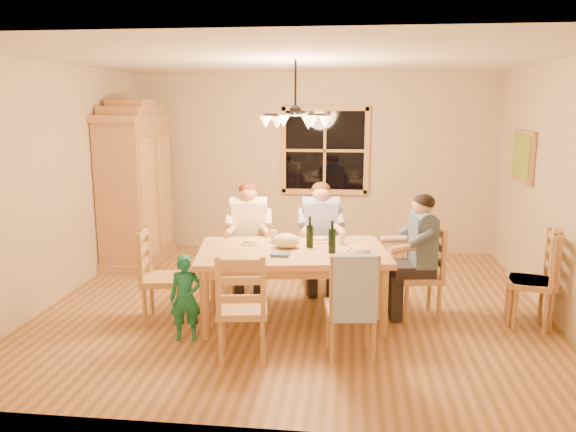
# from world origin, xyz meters

# --- Properties ---
(floor) EXTENTS (5.50, 5.50, 0.00)m
(floor) POSITION_xyz_m (0.00, 0.00, 0.00)
(floor) COLOR brown
(floor) RESTS_ON ground
(ceiling) EXTENTS (5.50, 5.00, 0.02)m
(ceiling) POSITION_xyz_m (0.00, 0.00, 2.70)
(ceiling) COLOR white
(ceiling) RESTS_ON wall_back
(wall_back) EXTENTS (5.50, 0.02, 2.70)m
(wall_back) POSITION_xyz_m (0.00, 2.50, 1.35)
(wall_back) COLOR beige
(wall_back) RESTS_ON floor
(wall_left) EXTENTS (0.02, 5.00, 2.70)m
(wall_left) POSITION_xyz_m (-2.75, 0.00, 1.35)
(wall_left) COLOR beige
(wall_left) RESTS_ON floor
(wall_right) EXTENTS (0.02, 5.00, 2.70)m
(wall_right) POSITION_xyz_m (2.75, 0.00, 1.35)
(wall_right) COLOR beige
(wall_right) RESTS_ON floor
(window) EXTENTS (1.30, 0.06, 1.30)m
(window) POSITION_xyz_m (0.20, 2.47, 1.55)
(window) COLOR black
(window) RESTS_ON wall_back
(painting) EXTENTS (0.06, 0.78, 0.64)m
(painting) POSITION_xyz_m (2.71, 1.20, 1.60)
(painting) COLOR #A17145
(painting) RESTS_ON wall_right
(chandelier) EXTENTS (0.77, 0.68, 0.71)m
(chandelier) POSITION_xyz_m (-0.00, 0.00, 2.08)
(chandelier) COLOR black
(chandelier) RESTS_ON ceiling
(armoire) EXTENTS (0.66, 1.40, 2.30)m
(armoire) POSITION_xyz_m (-2.42, 1.53, 1.06)
(armoire) COLOR #A17145
(armoire) RESTS_ON floor
(dining_table) EXTENTS (2.08, 1.45, 0.76)m
(dining_table) POSITION_xyz_m (0.02, -0.43, 0.66)
(dining_table) COLOR tan
(dining_table) RESTS_ON floor
(chair_far_left) EXTENTS (0.50, 0.48, 0.99)m
(chair_far_left) POSITION_xyz_m (-0.60, 0.41, 0.30)
(chair_far_left) COLOR tan
(chair_far_left) RESTS_ON floor
(chair_far_right) EXTENTS (0.50, 0.48, 0.99)m
(chair_far_right) POSITION_xyz_m (0.25, 0.53, 0.30)
(chair_far_right) COLOR tan
(chair_far_right) RESTS_ON floor
(chair_near_left) EXTENTS (0.50, 0.48, 0.99)m
(chair_near_left) POSITION_xyz_m (-0.33, -1.40, 0.30)
(chair_near_left) COLOR tan
(chair_near_left) RESTS_ON floor
(chair_near_right) EXTENTS (0.50, 0.48, 0.99)m
(chair_near_right) POSITION_xyz_m (0.63, -1.26, 0.30)
(chair_near_right) COLOR tan
(chair_near_right) RESTS_ON floor
(chair_end_left) EXTENTS (0.48, 0.50, 0.99)m
(chair_end_left) POSITION_xyz_m (-1.31, -0.62, 0.30)
(chair_end_left) COLOR tan
(chair_end_left) RESTS_ON floor
(chair_end_right) EXTENTS (0.48, 0.50, 0.99)m
(chair_end_right) POSITION_xyz_m (1.34, -0.23, 0.30)
(chair_end_right) COLOR tan
(chair_end_right) RESTS_ON floor
(adult_woman) EXTENTS (0.44, 0.47, 0.87)m
(adult_woman) POSITION_xyz_m (-0.60, 0.41, 0.84)
(adult_woman) COLOR beige
(adult_woman) RESTS_ON floor
(adult_plaid_man) EXTENTS (0.44, 0.47, 0.87)m
(adult_plaid_man) POSITION_xyz_m (0.25, 0.53, 0.84)
(adult_plaid_man) COLOR #354A93
(adult_plaid_man) RESTS_ON floor
(adult_slate_man) EXTENTS (0.47, 0.44, 0.87)m
(adult_slate_man) POSITION_xyz_m (1.34, -0.23, 0.84)
(adult_slate_man) COLOR #475D72
(adult_slate_man) RESTS_ON floor
(towel) EXTENTS (0.39, 0.15, 0.58)m
(towel) POSITION_xyz_m (0.65, -1.44, 0.70)
(towel) COLOR #96A9CB
(towel) RESTS_ON chair_near_right
(wine_bottle_a) EXTENTS (0.08, 0.08, 0.33)m
(wine_bottle_a) POSITION_xyz_m (0.19, -0.32, 0.93)
(wine_bottle_a) COLOR black
(wine_bottle_a) RESTS_ON dining_table
(wine_bottle_b) EXTENTS (0.08, 0.08, 0.33)m
(wine_bottle_b) POSITION_xyz_m (0.43, -0.51, 0.93)
(wine_bottle_b) COLOR black
(wine_bottle_b) RESTS_ON dining_table
(plate_woman) EXTENTS (0.26, 0.26, 0.02)m
(plate_woman) POSITION_xyz_m (-0.46, -0.22, 0.77)
(plate_woman) COLOR white
(plate_woman) RESTS_ON dining_table
(plate_plaid) EXTENTS (0.26, 0.26, 0.02)m
(plate_plaid) POSITION_xyz_m (0.28, -0.03, 0.77)
(plate_plaid) COLOR white
(plate_plaid) RESTS_ON dining_table
(plate_slate) EXTENTS (0.26, 0.26, 0.02)m
(plate_slate) POSITION_xyz_m (0.67, -0.36, 0.77)
(plate_slate) COLOR white
(plate_slate) RESTS_ON dining_table
(wine_glass_a) EXTENTS (0.06, 0.06, 0.14)m
(wine_glass_a) POSITION_xyz_m (-0.21, -0.17, 0.83)
(wine_glass_a) COLOR silver
(wine_glass_a) RESTS_ON dining_table
(wine_glass_b) EXTENTS (0.06, 0.06, 0.14)m
(wine_glass_b) POSITION_xyz_m (0.52, -0.17, 0.83)
(wine_glass_b) COLOR silver
(wine_glass_b) RESTS_ON dining_table
(cap) EXTENTS (0.20, 0.20, 0.11)m
(cap) POSITION_xyz_m (0.71, -0.69, 0.82)
(cap) COLOR tan
(cap) RESTS_ON dining_table
(napkin) EXTENTS (0.20, 0.16, 0.03)m
(napkin) POSITION_xyz_m (-0.08, -0.69, 0.78)
(napkin) COLOR #496486
(napkin) RESTS_ON dining_table
(cloth_bundle) EXTENTS (0.28, 0.22, 0.15)m
(cloth_bundle) POSITION_xyz_m (-0.06, -0.37, 0.84)
(cloth_bundle) COLOR beige
(cloth_bundle) RESTS_ON dining_table
(child) EXTENTS (0.34, 0.25, 0.84)m
(child) POSITION_xyz_m (-0.94, -1.07, 0.42)
(child) COLOR #1B7A5C
(child) RESTS_ON floor
(chair_spare_front) EXTENTS (0.54, 0.56, 0.99)m
(chair_spare_front) POSITION_xyz_m (2.45, -0.31, 0.30)
(chair_spare_front) COLOR tan
(chair_spare_front) RESTS_ON floor
(chair_spare_back) EXTENTS (0.44, 0.46, 0.99)m
(chair_spare_back) POSITION_xyz_m (2.45, -0.29, 0.30)
(chair_spare_back) COLOR tan
(chair_spare_back) RESTS_ON floor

